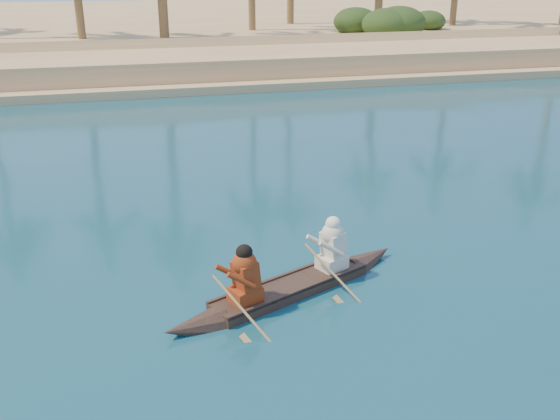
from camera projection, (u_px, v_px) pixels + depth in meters
name	position (u px, v px, depth m)	size (l,w,h in m)	color
sandy_embankment	(36.00, 31.00, 46.96)	(150.00, 51.00, 1.50)	#E0B57E
shrub_cluster	(6.00, 47.00, 32.89)	(100.00, 6.00, 2.40)	#243714
canoe	(291.00, 279.00, 10.78)	(4.81, 2.55, 1.36)	#3E2B21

